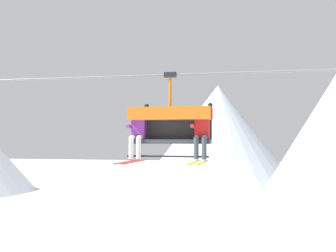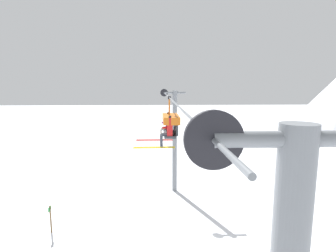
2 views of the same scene
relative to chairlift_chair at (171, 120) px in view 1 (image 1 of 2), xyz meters
name	(u,v)px [view 1 (image 1 of 2)]	position (x,y,z in m)	size (l,w,h in m)	color
mountain_peak_central	(218,133)	(-3.47, 50.48, 0.22)	(21.21, 21.21, 13.65)	silver
lift_cable	(181,74)	(0.26, -0.07, 1.05)	(19.21, 0.05, 0.05)	slate
chairlift_chair	(171,120)	(0.00, 0.00, 0.00)	(1.91, 0.74, 1.97)	#33383D
skier_purple	(138,131)	(-0.74, -0.21, -0.27)	(0.48, 1.70, 1.34)	purple
skier_red	(202,131)	(0.75, -0.21, -0.27)	(0.48, 1.70, 1.34)	red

